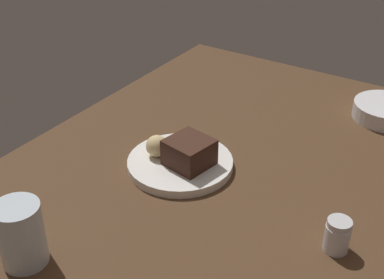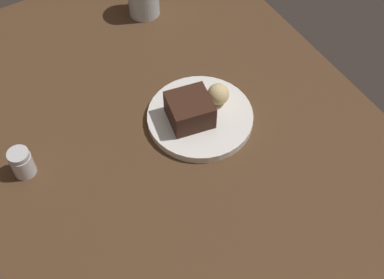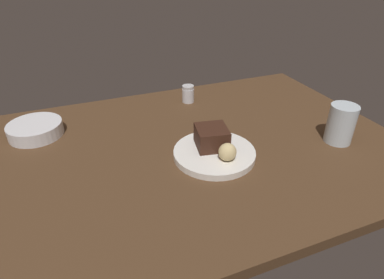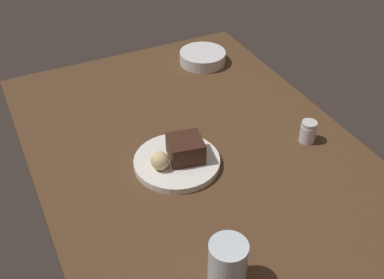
{
  "view_description": "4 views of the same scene",
  "coord_description": "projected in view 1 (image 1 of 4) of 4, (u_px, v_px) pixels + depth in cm",
  "views": [
    {
      "loc": [
        -79.55,
        -45.1,
        65.76
      ],
      "look_at": [
        -0.29,
        6.02,
        8.81
      ],
      "focal_mm": 49.47,
      "sensor_mm": 36.0,
      "label": 1
    },
    {
      "loc": [
        55.46,
        -29.46,
        88.52
      ],
      "look_at": [
        2.79,
        1.79,
        6.54
      ],
      "focal_mm": 48.63,
      "sensor_mm": 36.0,
      "label": 2
    },
    {
      "loc": [
        29.82,
        73.07,
        52.35
      ],
      "look_at": [
        0.71,
        0.22,
        5.22
      ],
      "focal_mm": 30.26,
      "sensor_mm": 36.0,
      "label": 3
    },
    {
      "loc": [
        -89.09,
        44.84,
        84.92
      ],
      "look_at": [
        1.62,
        0.65,
        5.73
      ],
      "focal_mm": 45.08,
      "sensor_mm": 36.0,
      "label": 4
    }
  ],
  "objects": [
    {
      "name": "water_glass",
      "position": [
        21.0,
        234.0,
        0.85
      ],
      "size": [
        7.69,
        7.69,
        11.34
      ],
      "primitive_type": "cylinder",
      "color": "silver",
      "rests_on": "dining_table"
    },
    {
      "name": "dining_table",
      "position": [
        217.0,
        177.0,
        1.11
      ],
      "size": [
        120.0,
        84.0,
        3.0
      ],
      "primitive_type": "cube",
      "color": "#4C331E",
      "rests_on": "ground"
    },
    {
      "name": "chocolate_cake_slice",
      "position": [
        189.0,
        152.0,
        1.08
      ],
      "size": [
        9.77,
        9.91,
        5.66
      ],
      "primitive_type": "cube",
      "rotation": [
        0.0,
        0.0,
        2.96
      ],
      "color": "#381E14",
      "rests_on": "dessert_plate"
    },
    {
      "name": "bread_roll",
      "position": [
        157.0,
        146.0,
        1.11
      ],
      "size": [
        4.67,
        4.67,
        4.67
      ],
      "primitive_type": "sphere",
      "color": "#DBC184",
      "rests_on": "dessert_plate"
    },
    {
      "name": "salt_shaker",
      "position": [
        337.0,
        235.0,
        0.89
      ],
      "size": [
        4.38,
        4.38,
        6.2
      ],
      "color": "silver",
      "rests_on": "dining_table"
    },
    {
      "name": "dessert_plate",
      "position": [
        180.0,
        163.0,
        1.11
      ],
      "size": [
        22.24,
        22.24,
        1.8
      ],
      "primitive_type": "cylinder",
      "color": "white",
      "rests_on": "dining_table"
    }
  ]
}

